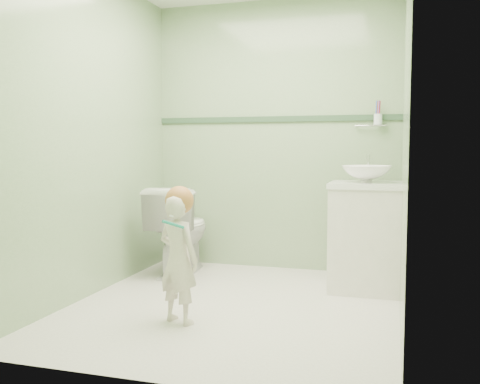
% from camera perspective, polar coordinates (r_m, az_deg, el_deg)
% --- Properties ---
extents(ground, '(2.50, 2.50, 0.00)m').
position_cam_1_polar(ground, '(3.72, -0.67, -12.23)').
color(ground, beige).
rests_on(ground, ground).
extents(room_shell, '(2.50, 2.54, 2.40)m').
position_cam_1_polar(room_shell, '(3.57, -0.69, 6.55)').
color(room_shell, '#8BB07D').
rests_on(room_shell, ground).
extents(trim_stripe, '(2.20, 0.02, 0.05)m').
position_cam_1_polar(trim_stripe, '(4.77, 3.75, 7.88)').
color(trim_stripe, '#335238').
rests_on(trim_stripe, room_shell).
extents(vanity, '(0.52, 0.50, 0.80)m').
position_cam_1_polar(vanity, '(4.17, 13.39, -4.89)').
color(vanity, white).
rests_on(vanity, ground).
extents(counter, '(0.54, 0.52, 0.04)m').
position_cam_1_polar(counter, '(4.12, 13.50, 0.75)').
color(counter, white).
rests_on(counter, vanity).
extents(basin, '(0.37, 0.37, 0.13)m').
position_cam_1_polar(basin, '(4.11, 13.53, 1.91)').
color(basin, white).
rests_on(basin, counter).
extents(faucet, '(0.03, 0.13, 0.18)m').
position_cam_1_polar(faucet, '(4.30, 13.68, 3.09)').
color(faucet, silver).
rests_on(faucet, counter).
extents(cup_holder, '(0.26, 0.07, 0.21)m').
position_cam_1_polar(cup_holder, '(4.60, 14.61, 7.64)').
color(cup_holder, silver).
rests_on(cup_holder, room_shell).
extents(toilet, '(0.49, 0.78, 0.76)m').
position_cam_1_polar(toilet, '(4.62, -6.53, -4.07)').
color(toilet, white).
rests_on(toilet, ground).
extents(toddler, '(0.34, 0.28, 0.80)m').
position_cam_1_polar(toddler, '(3.32, -6.68, -7.24)').
color(toddler, beige).
rests_on(toddler, ground).
extents(hair_cap, '(0.18, 0.18, 0.18)m').
position_cam_1_polar(hair_cap, '(3.28, -6.57, -0.89)').
color(hair_cap, '#A96A32').
rests_on(hair_cap, toddler).
extents(teal_toothbrush, '(0.11, 0.14, 0.08)m').
position_cam_1_polar(teal_toothbrush, '(3.13, -7.27, -3.39)').
color(teal_toothbrush, '#188974').
rests_on(teal_toothbrush, toddler).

